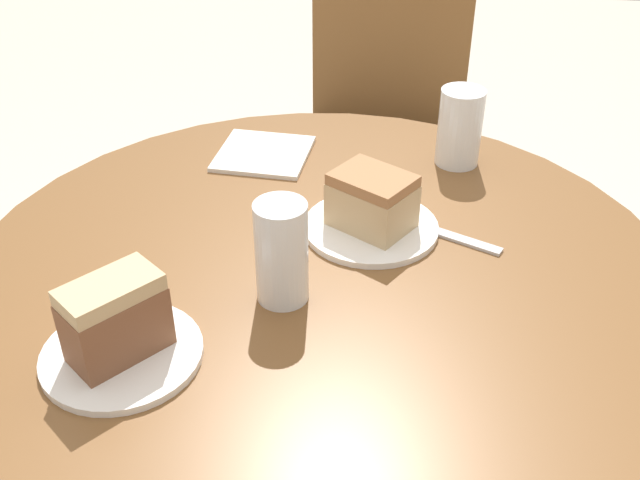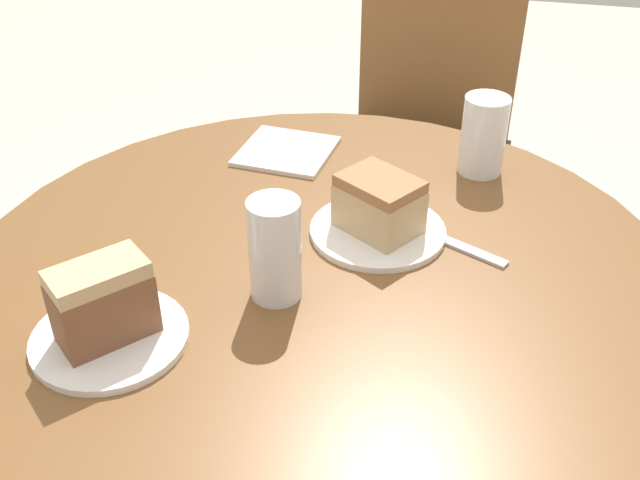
{
  "view_description": "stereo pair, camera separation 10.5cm",
  "coord_description": "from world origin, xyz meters",
  "px_view_note": "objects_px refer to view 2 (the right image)",
  "views": [
    {
      "loc": [
        0.1,
        -0.87,
        1.37
      ],
      "look_at": [
        0.0,
        0.0,
        0.78
      ],
      "focal_mm": 42.0,
      "sensor_mm": 36.0,
      "label": 1
    },
    {
      "loc": [
        0.2,
        -0.85,
        1.37
      ],
      "look_at": [
        0.0,
        0.0,
        0.78
      ],
      "focal_mm": 42.0,
      "sensor_mm": 36.0,
      "label": 2
    }
  ],
  "objects_px": {
    "chair": "(421,148)",
    "glass_water": "(483,138)",
    "plate_far": "(110,337)",
    "cake_slice_far": "(103,302)",
    "plate_near": "(378,231)",
    "glass_lemonade": "(275,255)",
    "cake_slice_near": "(379,204)"
  },
  "relations": [
    {
      "from": "plate_near",
      "to": "plate_far",
      "type": "bearing_deg",
      "value": -131.87
    },
    {
      "from": "chair",
      "to": "glass_lemonade",
      "type": "relative_size",
      "value": 6.26
    },
    {
      "from": "plate_far",
      "to": "cake_slice_far",
      "type": "relative_size",
      "value": 1.5
    },
    {
      "from": "chair",
      "to": "glass_water",
      "type": "distance_m",
      "value": 0.66
    },
    {
      "from": "plate_far",
      "to": "glass_water",
      "type": "relative_size",
      "value": 1.45
    },
    {
      "from": "plate_near",
      "to": "glass_water",
      "type": "height_order",
      "value": "glass_water"
    },
    {
      "from": "plate_near",
      "to": "plate_far",
      "type": "distance_m",
      "value": 0.43
    },
    {
      "from": "chair",
      "to": "plate_near",
      "type": "height_order",
      "value": "chair"
    },
    {
      "from": "plate_near",
      "to": "glass_lemonade",
      "type": "bearing_deg",
      "value": -121.55
    },
    {
      "from": "plate_far",
      "to": "glass_lemonade",
      "type": "bearing_deg",
      "value": 38.66
    },
    {
      "from": "plate_near",
      "to": "plate_far",
      "type": "xyz_separation_m",
      "value": [
        -0.28,
        -0.32,
        0.0
      ]
    },
    {
      "from": "chair",
      "to": "cake_slice_far",
      "type": "height_order",
      "value": "chair"
    },
    {
      "from": "glass_lemonade",
      "to": "glass_water",
      "type": "xyz_separation_m",
      "value": [
        0.25,
        0.41,
        -0.0
      ]
    },
    {
      "from": "plate_far",
      "to": "glass_lemonade",
      "type": "relative_size",
      "value": 1.36
    },
    {
      "from": "plate_far",
      "to": "glass_water",
      "type": "height_order",
      "value": "glass_water"
    },
    {
      "from": "cake_slice_far",
      "to": "glass_lemonade",
      "type": "distance_m",
      "value": 0.23
    },
    {
      "from": "plate_near",
      "to": "glass_water",
      "type": "bearing_deg",
      "value": 59.9
    },
    {
      "from": "chair",
      "to": "plate_far",
      "type": "bearing_deg",
      "value": -98.88
    },
    {
      "from": "plate_near",
      "to": "glass_water",
      "type": "xyz_separation_m",
      "value": [
        0.14,
        0.24,
        0.06
      ]
    },
    {
      "from": "chair",
      "to": "glass_lemonade",
      "type": "height_order",
      "value": "chair"
    },
    {
      "from": "cake_slice_near",
      "to": "glass_lemonade",
      "type": "bearing_deg",
      "value": -121.55
    },
    {
      "from": "chair",
      "to": "glass_water",
      "type": "height_order",
      "value": "chair"
    },
    {
      "from": "chair",
      "to": "plate_near",
      "type": "distance_m",
      "value": 0.84
    },
    {
      "from": "plate_far",
      "to": "cake_slice_near",
      "type": "height_order",
      "value": "cake_slice_near"
    },
    {
      "from": "cake_slice_near",
      "to": "cake_slice_far",
      "type": "distance_m",
      "value": 0.43
    },
    {
      "from": "glass_lemonade",
      "to": "glass_water",
      "type": "bearing_deg",
      "value": 59.28
    },
    {
      "from": "cake_slice_near",
      "to": "chair",
      "type": "bearing_deg",
      "value": 90.95
    },
    {
      "from": "cake_slice_far",
      "to": "glass_lemonade",
      "type": "bearing_deg",
      "value": 38.66
    },
    {
      "from": "plate_far",
      "to": "cake_slice_far",
      "type": "bearing_deg",
      "value": -90.0
    },
    {
      "from": "plate_far",
      "to": "glass_water",
      "type": "bearing_deg",
      "value": 52.74
    },
    {
      "from": "plate_near",
      "to": "glass_water",
      "type": "relative_size",
      "value": 1.52
    },
    {
      "from": "cake_slice_near",
      "to": "glass_lemonade",
      "type": "distance_m",
      "value": 0.21
    }
  ]
}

